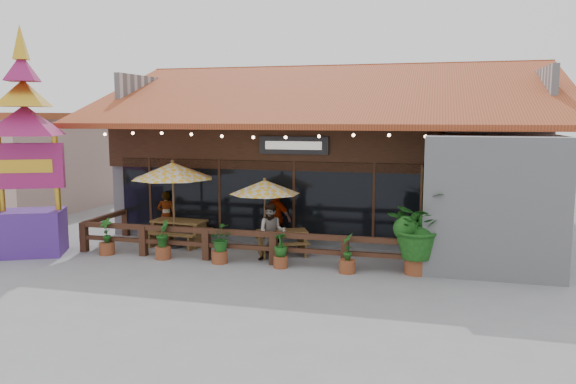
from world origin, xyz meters
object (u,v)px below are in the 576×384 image
(umbrella_left, at_px, (173,171))
(picnic_table_left, at_px, (179,228))
(picnic_table_right, at_px, (282,238))
(thai_sign_tower, at_px, (26,127))
(tropical_plant, at_px, (417,227))
(umbrella_right, at_px, (265,187))

(umbrella_left, distance_m, picnic_table_left, 1.88)
(picnic_table_right, height_order, thai_sign_tower, thai_sign_tower)
(umbrella_left, height_order, tropical_plant, umbrella_left)
(umbrella_right, xyz_separation_m, tropical_plant, (4.52, -1.31, -0.74))
(umbrella_right, relative_size, thai_sign_tower, 0.39)
(umbrella_left, bearing_deg, umbrella_right, 1.71)
(umbrella_left, height_order, picnic_table_right, umbrella_left)
(umbrella_left, xyz_separation_m, thai_sign_tower, (-3.67, -1.94, 1.39))
(umbrella_right, distance_m, tropical_plant, 4.76)
(tropical_plant, bearing_deg, umbrella_left, 170.75)
(umbrella_left, bearing_deg, picnic_table_right, -0.29)
(umbrella_left, height_order, thai_sign_tower, thai_sign_tower)
(picnic_table_left, bearing_deg, tropical_plant, -11.39)
(picnic_table_left, distance_m, tropical_plant, 7.62)
(umbrella_left, xyz_separation_m, umbrella_right, (2.95, 0.09, -0.42))
(umbrella_left, relative_size, thai_sign_tower, 0.38)
(thai_sign_tower, bearing_deg, tropical_plant, 3.71)
(umbrella_left, distance_m, thai_sign_tower, 4.38)
(picnic_table_left, height_order, thai_sign_tower, thai_sign_tower)
(umbrella_left, xyz_separation_m, tropical_plant, (7.47, -1.22, -1.16))
(tropical_plant, bearing_deg, thai_sign_tower, -176.29)
(picnic_table_right, distance_m, tropical_plant, 4.20)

